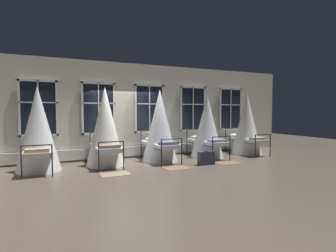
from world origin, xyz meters
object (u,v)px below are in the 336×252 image
cot_sixth (247,125)px  cot_third (105,127)px  cot_second (38,130)px  suitcase_dark (206,158)px  cot_fourth (160,126)px  cot_fifth (207,127)px

cot_sixth → cot_third: bearing=90.8°
cot_second → cot_sixth: size_ratio=1.00×
cot_sixth → suitcase_dark: 3.18m
cot_fourth → suitcase_dark: 1.98m
cot_second → cot_sixth: cot_second is taller
cot_fourth → suitcase_dark: cot_fourth is taller
cot_second → cot_fifth: size_ratio=1.06×
cot_fourth → cot_sixth: 3.87m
cot_sixth → suitcase_dark: bearing=115.7°
cot_fourth → cot_fifth: size_ratio=1.07×
cot_fourth → cot_sixth: bearing=-91.5°
cot_fifth → cot_sixth: cot_sixth is taller
suitcase_dark → cot_fourth: bearing=132.2°
cot_second → cot_fifth: cot_second is taller
suitcase_dark → cot_third: bearing=158.4°
cot_second → cot_fifth: 5.82m
cot_second → cot_sixth: (7.74, -0.03, -0.01)m
cot_third → cot_fourth: bearing=-88.8°
cot_sixth → cot_second: bearing=91.0°
cot_second → cot_third: cot_third is taller
cot_third → suitcase_dark: size_ratio=4.52×
cot_second → cot_fifth: bearing=-89.0°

